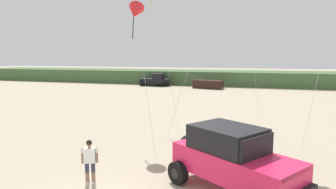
% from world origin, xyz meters
% --- Properties ---
extents(dune_ridge, '(90.00, 8.82, 2.21)m').
position_xyz_m(dune_ridge, '(-2.70, 42.51, 1.11)').
color(dune_ridge, '#426038').
rests_on(dune_ridge, ground_plane).
extents(jeep, '(4.93, 4.40, 2.26)m').
position_xyz_m(jeep, '(3.57, 2.62, 1.20)').
color(jeep, '#EA2151').
rests_on(jeep, ground_plane).
extents(person_watching, '(0.58, 0.42, 1.67)m').
position_xyz_m(person_watching, '(-1.46, 1.76, 0.94)').
color(person_watching, '#8C664C').
rests_on(person_watching, ground_plane).
extents(distant_pickup, '(4.69, 2.59, 1.98)m').
position_xyz_m(distant_pickup, '(-11.09, 36.58, 0.94)').
color(distant_pickup, black).
rests_on(distant_pickup, ground_plane).
extents(distant_sedan, '(4.48, 2.64, 1.20)m').
position_xyz_m(distant_sedan, '(-2.55, 35.09, 0.60)').
color(distant_sedan, black).
rests_on(distant_sedan, ground_plane).
extents(kite_orange_streamer, '(2.93, 4.09, 7.71)m').
position_xyz_m(kite_orange_streamer, '(-2.33, 8.18, 7.06)').
color(kite_orange_streamer, red).
rests_on(kite_orange_streamer, ground_plane).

